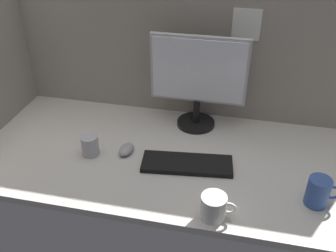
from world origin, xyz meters
TOP-DOWN VIEW (x-y plane):
  - ground_plane at (0.00, 0.00)cm, footprint 180.00×80.00cm
  - cubicle_wall_back at (0.02, 37.50)cm, footprint 180.00×5.50cm
  - monitor at (4.53, 25.14)cm, footprint 43.68×18.00cm
  - keyboard at (5.84, -7.67)cm, footprint 38.26×17.20cm
  - mouse at (-21.23, -4.24)cm, footprint 6.56×10.13cm
  - mug_steel at (-35.80, -8.45)cm, footprint 7.34×7.34cm
  - mug_ceramic_blue at (54.97, -18.98)cm, footprint 11.85×8.10cm
  - mug_ceramic_white at (19.54, -33.31)cm, footprint 12.27×8.97cm

SIDE VIEW (x-z plane):
  - ground_plane at x=0.00cm, z-range -3.00..0.00cm
  - keyboard at x=5.84cm, z-range 0.00..2.00cm
  - mouse at x=-21.23cm, z-range 0.00..3.40cm
  - mug_steel at x=-35.80cm, z-range 0.00..8.90cm
  - mug_ceramic_white at x=19.54cm, z-range 0.02..9.14cm
  - mug_ceramic_blue at x=54.97cm, z-range 0.03..11.17cm
  - monitor at x=4.53cm, z-range 2.46..46.20cm
  - cubicle_wall_back at x=0.02cm, z-range 0.01..72.56cm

